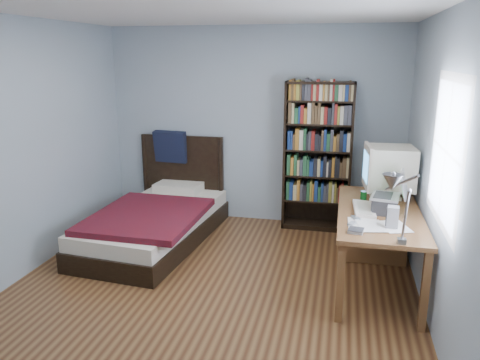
{
  "coord_description": "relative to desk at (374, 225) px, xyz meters",
  "views": [
    {
      "loc": [
        1.14,
        -3.78,
        2.14
      ],
      "look_at": [
        0.16,
        0.6,
        0.93
      ],
      "focal_mm": 35.0,
      "sensor_mm": 36.0,
      "label": 1
    }
  ],
  "objects": [
    {
      "name": "phone_silver",
      "position": [
        -0.22,
        -0.74,
        0.32
      ],
      "size": [
        0.09,
        0.12,
        0.02
      ],
      "primitive_type": "cube",
      "rotation": [
        0.0,
        0.0,
        0.33
      ],
      "color": "silver",
      "rests_on": "desk"
    },
    {
      "name": "keyboard",
      "position": [
        -0.14,
        -0.48,
        0.33
      ],
      "size": [
        0.2,
        0.48,
        0.05
      ],
      "primitive_type": "cube",
      "rotation": [
        0.0,
        0.07,
        0.04
      ],
      "color": "beige",
      "rests_on": "desk"
    },
    {
      "name": "room",
      "position": [
        -1.48,
        -1.0,
        0.83
      ],
      "size": [
        4.2,
        4.24,
        2.5
      ],
      "color": "#4A2916",
      "rests_on": "ground"
    },
    {
      "name": "crt_monitor",
      "position": [
        0.09,
        0.01,
        0.61
      ],
      "size": [
        0.5,
        0.46,
        0.54
      ],
      "color": "beige",
      "rests_on": "desk"
    },
    {
      "name": "bookshelf",
      "position": [
        -0.66,
        0.94,
        0.5
      ],
      "size": [
        0.83,
        0.3,
        1.84
      ],
      "color": "black",
      "rests_on": "floor"
    },
    {
      "name": "desk_lamp",
      "position": [
        -0.01,
        -1.64,
        0.85
      ],
      "size": [
        0.26,
        0.57,
        0.67
      ],
      "color": "#99999E",
      "rests_on": "desk"
    },
    {
      "name": "external_drive",
      "position": [
        -0.22,
        -1.06,
        0.32
      ],
      "size": [
        0.14,
        0.14,
        0.02
      ],
      "primitive_type": "cube",
      "rotation": [
        0.0,
        0.0,
        -0.16
      ],
      "color": "gray",
      "rests_on": "desk"
    },
    {
      "name": "mouse",
      "position": [
        -0.01,
        -0.16,
        0.33
      ],
      "size": [
        0.07,
        0.12,
        0.04
      ],
      "primitive_type": "ellipsoid",
      "color": "silver",
      "rests_on": "desk"
    },
    {
      "name": "phone_grey",
      "position": [
        -0.25,
        -0.89,
        0.32
      ],
      "size": [
        0.08,
        0.1,
        0.02
      ],
      "primitive_type": "cube",
      "rotation": [
        0.0,
        0.0,
        -0.44
      ],
      "color": "gray",
      "rests_on": "desk"
    },
    {
      "name": "speaker",
      "position": [
        0.07,
        -0.89,
        0.41
      ],
      "size": [
        0.1,
        0.1,
        0.19
      ],
      "primitive_type": "cube",
      "rotation": [
        0.0,
        0.0,
        -0.1
      ],
      "color": "gray",
      "rests_on": "desk"
    },
    {
      "name": "laptop",
      "position": [
        0.06,
        -0.49,
        0.42
      ],
      "size": [
        0.36,
        0.36,
        0.39
      ],
      "color": "#2D2D30",
      "rests_on": "desk"
    },
    {
      "name": "soda_can",
      "position": [
        -0.14,
        -0.21,
        0.37
      ],
      "size": [
        0.06,
        0.06,
        0.11
      ],
      "primitive_type": "cylinder",
      "color": "#063210",
      "rests_on": "desk"
    },
    {
      "name": "bed",
      "position": [
        -2.47,
        0.13,
        -0.17
      ],
      "size": [
        1.27,
        2.24,
        1.16
      ],
      "color": "black",
      "rests_on": "floor"
    },
    {
      "name": "desk",
      "position": [
        0.0,
        0.0,
        0.0
      ],
      "size": [
        0.75,
        1.65,
        0.73
      ],
      "color": "brown",
      "rests_on": "floor"
    }
  ]
}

